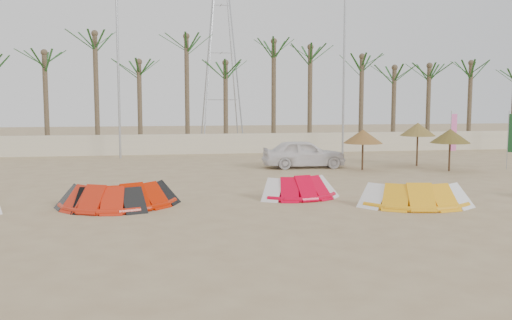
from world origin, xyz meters
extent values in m
plane|color=tan|center=(0.00, 0.00, 0.00)|extent=(120.00, 120.00, 0.00)
cube|color=beige|center=(0.00, 22.00, 0.65)|extent=(60.00, 0.30, 1.30)
cylinder|color=brown|center=(-4.00, 23.50, 3.25)|extent=(0.32, 0.32, 6.50)
ellipsoid|color=#194719|center=(-4.00, 23.50, 6.50)|extent=(4.00, 4.00, 2.40)
cylinder|color=brown|center=(6.00, 23.50, 3.25)|extent=(0.32, 0.32, 6.50)
ellipsoid|color=#194719|center=(6.00, 23.50, 6.50)|extent=(4.00, 4.00, 2.40)
cylinder|color=brown|center=(16.00, 23.50, 3.25)|extent=(0.32, 0.32, 6.50)
ellipsoid|color=#194719|center=(16.00, 23.50, 6.50)|extent=(4.00, 4.00, 2.40)
cylinder|color=#A5A8AD|center=(-6.00, 20.00, 5.50)|extent=(0.14, 0.14, 11.00)
cylinder|color=#A5A8AD|center=(8.00, 20.00, 5.50)|extent=(0.14, 0.14, 11.00)
cylinder|color=#BD1A00|center=(-4.64, 3.91, 0.10)|extent=(3.03, 1.58, 0.20)
cube|color=black|center=(-6.10, 4.01, 0.25)|extent=(1.01, 1.25, 0.40)
cube|color=black|center=(-3.17, 4.01, 0.25)|extent=(1.01, 1.25, 0.40)
cylinder|color=red|center=(-5.55, 3.63, 0.10)|extent=(2.67, 1.38, 0.20)
cube|color=black|center=(-6.83, 3.73, 0.25)|extent=(1.01, 1.25, 0.40)
cube|color=black|center=(-4.27, 3.73, 0.25)|extent=(1.01, 1.25, 0.40)
cylinder|color=red|center=(1.44, 4.63, 0.10)|extent=(2.55, 0.73, 0.20)
cube|color=silver|center=(0.28, 4.73, 0.25)|extent=(0.82, 1.20, 0.40)
cube|color=silver|center=(2.59, 4.73, 0.25)|extent=(0.82, 1.20, 0.40)
cylinder|color=#FFAA14|center=(4.84, 2.45, 0.10)|extent=(3.35, 0.79, 0.20)
cube|color=white|center=(3.32, 2.55, 0.25)|extent=(0.78, 1.19, 0.40)
cube|color=white|center=(6.35, 2.55, 0.25)|extent=(0.78, 1.19, 0.40)
cylinder|color=#4C331E|center=(6.51, 12.24, 0.98)|extent=(0.10, 0.10, 1.96)
cone|color=olive|center=(6.51, 12.24, 1.71)|extent=(2.00, 2.00, 0.70)
cylinder|color=#4C331E|center=(10.64, 11.09, 1.01)|extent=(0.10, 0.10, 2.02)
cone|color=brown|center=(10.64, 11.09, 1.77)|extent=(1.98, 1.98, 0.70)
cylinder|color=#4C331E|center=(10.01, 13.41, 1.11)|extent=(0.10, 0.10, 2.23)
cone|color=olive|center=(10.01, 13.41, 1.98)|extent=(1.89, 1.89, 0.70)
cylinder|color=#A5A8AD|center=(11.40, 12.47, 1.49)|extent=(0.04, 0.04, 2.98)
cube|color=pink|center=(11.62, 12.47, 1.85)|extent=(0.40, 0.16, 1.94)
cylinder|color=#A5A8AD|center=(13.92, 11.31, 1.50)|extent=(0.04, 0.04, 3.00)
cube|color=#133C1A|center=(14.14, 11.31, 1.86)|extent=(0.40, 0.16, 1.95)
imported|color=white|center=(3.83, 13.71, 0.74)|extent=(4.37, 1.83, 1.48)
camera|label=1|loc=(-3.52, -15.19, 3.65)|focal=40.00mm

